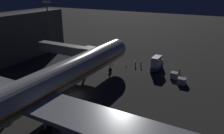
{
  "coord_description": "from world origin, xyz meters",
  "views": [
    {
      "loc": [
        -26.92,
        32.65,
        21.92
      ],
      "look_at": [
        -3.0,
        -11.01,
        3.5
      ],
      "focal_mm": 34.92,
      "sensor_mm": 36.0,
      "label": 1
    }
  ],
  "objects": [
    {
      "name": "ground_crew_under_port_wing",
      "position": [
        -16.74,
        -23.55,
        0.94
      ],
      "size": [
        0.4,
        0.4,
        1.72
      ],
      "color": "black",
      "rests_on": "ground_plane"
    },
    {
      "name": "ground_plane",
      "position": [
        0.0,
        0.0,
        0.0
      ],
      "size": [
        320.0,
        320.0,
        0.0
      ],
      "primitive_type": "plane",
      "color": "#383533"
    },
    {
      "name": "cargo_truck_aft",
      "position": [
        -10.5,
        -23.16,
        2.0
      ],
      "size": [
        2.36,
        5.61,
        4.05
      ],
      "color": "#234C9E",
      "rests_on": "ground_plane"
    },
    {
      "name": "airliner_at_gate",
      "position": [
        -0.0,
        12.04,
        5.68
      ],
      "size": [
        52.69,
        67.95,
        20.17
      ],
      "color": "silver",
      "rests_on": "ground_plane"
    },
    {
      "name": "traffic_cone_nose_starboard",
      "position": [
        2.2,
        -21.01,
        0.28
      ],
      "size": [
        0.36,
        0.36,
        0.55
      ],
      "primitive_type": "cone",
      "color": "orange",
      "rests_on": "ground_plane"
    },
    {
      "name": "jet_bridge",
      "position": [
        10.24,
        -11.84,
        5.73
      ],
      "size": [
        18.66,
        3.4,
        7.27
      ],
      "color": "#9E9E99",
      "rests_on": "ground_plane"
    },
    {
      "name": "baggage_container_near_belt",
      "position": [
        -16.28,
        -19.63,
        0.8
      ],
      "size": [
        1.75,
        1.74,
        1.61
      ],
      "primitive_type": "cube",
      "color": "#B7BABF",
      "rests_on": "ground_plane"
    },
    {
      "name": "ground_crew_by_tug",
      "position": [
        -4.05,
        -23.3,
        0.95
      ],
      "size": [
        0.4,
        0.4,
        1.73
      ],
      "color": "black",
      "rests_on": "ground_plane"
    },
    {
      "name": "ground_crew_by_belt_loader",
      "position": [
        -5.56,
        -23.94,
        1.0
      ],
      "size": [
        0.4,
        0.4,
        1.81
      ],
      "color": "black",
      "rests_on": "ground_plane"
    },
    {
      "name": "apron_floodlight_mast",
      "position": [
        25.5,
        -19.99,
        10.29
      ],
      "size": [
        2.9,
        0.5,
        17.71
      ],
      "color": "#59595E",
      "rests_on": "ground_plane"
    },
    {
      "name": "baggage_container_mid_row",
      "position": [
        -18.74,
        -17.04,
        0.74
      ],
      "size": [
        1.9,
        1.84,
        1.48
      ],
      "primitive_type": "cube",
      "color": "#B7BABF",
      "rests_on": "ground_plane"
    },
    {
      "name": "traffic_cone_nose_port",
      "position": [
        -2.2,
        -21.01,
        0.28
      ],
      "size": [
        0.36,
        0.36,
        0.55
      ],
      "primitive_type": "cone",
      "color": "orange",
      "rests_on": "ground_plane"
    }
  ]
}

